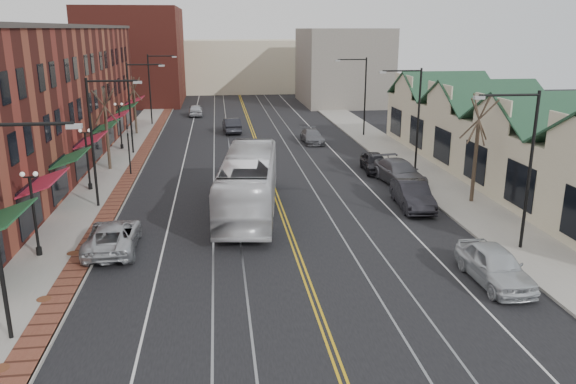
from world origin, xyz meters
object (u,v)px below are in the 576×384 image
object	(u,v)px
parked_car_b	(413,195)
parked_car_d	(375,162)
transit_bus	(249,183)
parked_suv	(113,236)
parked_car_a	(495,265)
parked_car_c	(399,172)

from	to	relation	value
parked_car_b	parked_car_d	bearing A→B (deg)	93.49
transit_bus	parked_car_d	xyz separation A→B (m)	(10.48, 8.86, -1.08)
parked_suv	parked_car_a	size ratio (longest dim) A/B	1.10
parked_car_c	parked_car_d	bearing A→B (deg)	95.49
parked_suv	parked_car_d	bearing A→B (deg)	-142.70
transit_bus	parked_car_a	bearing A→B (deg)	138.43
parked_car_a	parked_suv	bearing A→B (deg)	160.23
parked_car_c	parked_car_d	distance (m)	3.80
transit_bus	parked_suv	bearing A→B (deg)	44.03
parked_car_a	parked_car_b	size ratio (longest dim) A/B	0.95
parked_car_b	parked_car_c	distance (m)	5.81
transit_bus	parked_car_b	distance (m)	10.38
parked_car_a	parked_car_d	xyz separation A→B (m)	(0.20, 20.46, -0.08)
transit_bus	parked_car_c	bearing A→B (deg)	-148.60
parked_suv	parked_car_a	xyz separation A→B (m)	(17.58, -6.07, 0.09)
parked_car_d	transit_bus	bearing A→B (deg)	-136.20
parked_car_b	parked_car_d	distance (m)	9.43
parked_suv	parked_car_a	bearing A→B (deg)	159.25
parked_car_b	parked_car_d	world-z (taller)	parked_car_b
parked_car_a	parked_car_b	distance (m)	11.03
transit_bus	parked_car_a	size ratio (longest dim) A/B	2.69
parked_car_a	parked_car_b	world-z (taller)	parked_car_b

